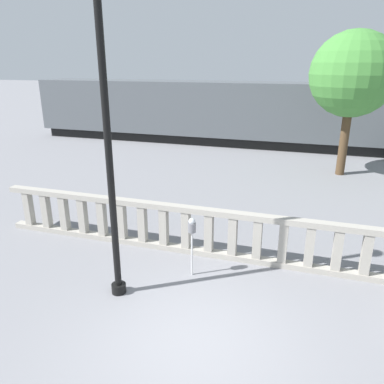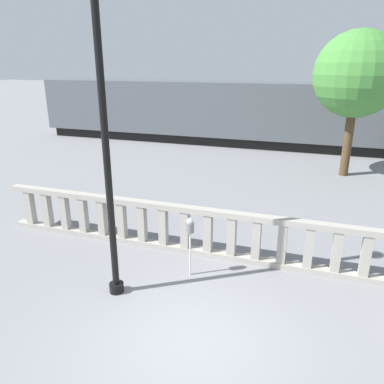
% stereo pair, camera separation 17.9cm
% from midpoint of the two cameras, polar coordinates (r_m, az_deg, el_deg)
% --- Properties ---
extents(ground_plane, '(160.00, 160.00, 0.00)m').
position_cam_midpoint_polar(ground_plane, '(7.00, -0.22, -21.82)').
color(ground_plane, slate).
extents(balustrade, '(12.83, 0.24, 1.25)m').
position_cam_midpoint_polar(balustrade, '(9.13, 5.65, -6.67)').
color(balustrade, '#9E998E').
rests_on(balustrade, ground).
extents(lamppost, '(0.38, 0.38, 6.81)m').
position_cam_midpoint_polar(lamppost, '(6.97, -13.89, 13.39)').
color(lamppost, black).
rests_on(lamppost, ground).
extents(parking_meter, '(0.18, 0.18, 1.40)m').
position_cam_midpoint_polar(parking_meter, '(8.21, -0.65, -5.75)').
color(parking_meter, silver).
rests_on(parking_meter, ground).
extents(train_near, '(28.07, 2.76, 4.14)m').
position_cam_midpoint_polar(train_near, '(21.83, 11.71, 11.62)').
color(train_near, black).
rests_on(train_near, ground).
extents(tree_left, '(3.38, 3.38, 5.82)m').
position_cam_midpoint_polar(tree_left, '(16.77, 23.02, 16.11)').
color(tree_left, '#4C3823').
rests_on(tree_left, ground).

